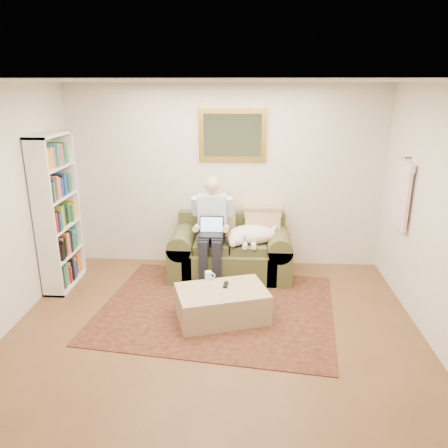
# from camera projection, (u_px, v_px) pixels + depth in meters

# --- Properties ---
(room_shell) EXTENTS (4.51, 5.00, 2.61)m
(room_shell) POSITION_uv_depth(u_px,v_px,m) (212.00, 223.00, 4.20)
(room_shell) COLOR brown
(room_shell) RESTS_ON ground
(rug) EXTENTS (2.98, 2.51, 0.01)m
(rug) POSITION_uv_depth(u_px,v_px,m) (217.00, 307.00, 5.27)
(rug) COLOR black
(rug) RESTS_ON room_shell
(sofa) EXTENTS (1.66, 0.84, 0.99)m
(sofa) POSITION_uv_depth(u_px,v_px,m) (231.00, 255.00, 6.11)
(sofa) COLOR brown
(sofa) RESTS_ON room_shell
(seated_man) EXTENTS (0.55, 0.78, 1.39)m
(seated_man) POSITION_uv_depth(u_px,v_px,m) (212.00, 231.00, 5.85)
(seated_man) COLOR #8CC0D8
(seated_man) RESTS_ON sofa
(laptop) EXTENTS (0.32, 0.25, 0.23)m
(laptop) POSITION_uv_depth(u_px,v_px,m) (211.00, 230.00, 5.78)
(laptop) COLOR black
(laptop) RESTS_ON seated_man
(sleeping_dog) EXTENTS (0.68, 0.43, 0.25)m
(sleeping_dog) POSITION_uv_depth(u_px,v_px,m) (252.00, 234.00, 5.91)
(sleeping_dog) COLOR white
(sleeping_dog) RESTS_ON sofa
(ottoman) EXTENTS (1.14, 0.91, 0.36)m
(ottoman) POSITION_uv_depth(u_px,v_px,m) (222.00, 304.00, 4.98)
(ottoman) COLOR tan
(ottoman) RESTS_ON room_shell
(coffee_mug) EXTENTS (0.08, 0.08, 0.10)m
(coffee_mug) POSITION_uv_depth(u_px,v_px,m) (208.00, 275.00, 5.17)
(coffee_mug) COLOR white
(coffee_mug) RESTS_ON ottoman
(tv_remote) EXTENTS (0.06, 0.15, 0.02)m
(tv_remote) POSITION_uv_depth(u_px,v_px,m) (226.00, 285.00, 5.02)
(tv_remote) COLOR black
(tv_remote) RESTS_ON ottoman
(bookshelf) EXTENTS (0.28, 0.80, 2.00)m
(bookshelf) POSITION_uv_depth(u_px,v_px,m) (57.00, 213.00, 5.59)
(bookshelf) COLOR white
(bookshelf) RESTS_ON room_shell
(wall_mirror) EXTENTS (0.94, 0.04, 0.72)m
(wall_mirror) POSITION_uv_depth(u_px,v_px,m) (232.00, 135.00, 6.02)
(wall_mirror) COLOR gold
(wall_mirror) RESTS_ON room_shell
(hanging_shirt) EXTENTS (0.06, 0.52, 0.90)m
(hanging_shirt) POSITION_uv_depth(u_px,v_px,m) (402.00, 191.00, 5.24)
(hanging_shirt) COLOR #F8CDD1
(hanging_shirt) RESTS_ON room_shell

